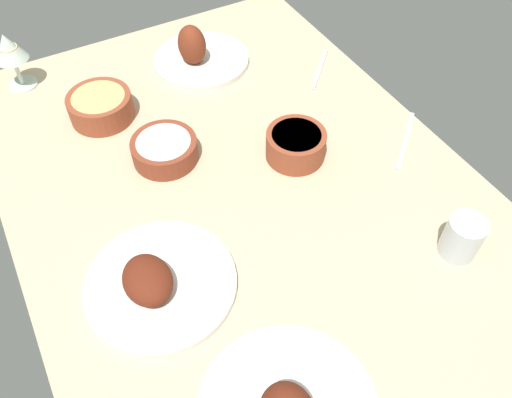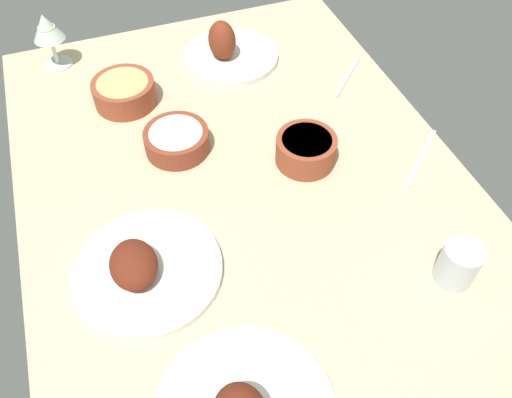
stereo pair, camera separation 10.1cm
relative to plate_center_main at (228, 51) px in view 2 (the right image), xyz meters
The scene contains 10 objects.
dining_table 49.31cm from the plate_center_main, 168.44° to the left, with size 140.00×90.00×4.00cm, color #C6B28E.
plate_center_main is the anchor object (origin of this frame).
plate_near_viewer 65.60cm from the plate_center_main, 148.98° to the left, with size 26.58×26.58×6.85cm.
bowl_cream 34.01cm from the plate_center_main, 143.25° to the left, with size 13.91×13.91×4.83cm.
bowl_pasta 28.96cm from the plate_center_main, 105.75° to the left, with size 14.45×14.45×5.82cm.
bowl_sauce 40.15cm from the plate_center_main, behind, with size 12.67×12.67×6.17cm.
wine_glass 43.93cm from the plate_center_main, 72.60° to the left, with size 7.60×7.60×14.00cm.
water_tumbler 77.29cm from the plate_center_main, 167.09° to the right, with size 6.83×6.83×8.29cm, color silver.
fork_loose 55.10cm from the plate_center_main, 149.82° to the right, with size 18.79×0.90×0.80cm, color silver.
spoon_loose 30.86cm from the plate_center_main, 124.37° to the right, with size 16.77×0.90×0.80cm, color silver.
Camera 2 is at (-61.12, 22.18, 83.59)cm, focal length 36.45 mm.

